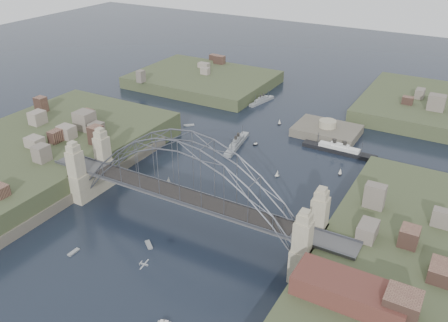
% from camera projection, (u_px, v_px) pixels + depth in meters
% --- Properties ---
extents(ground, '(500.00, 500.00, 0.00)m').
position_uv_depth(ground, '(188.00, 225.00, 118.02)').
color(ground, black).
rests_on(ground, ground).
extents(bridge, '(84.00, 13.80, 24.60)m').
position_uv_depth(bridge, '(187.00, 183.00, 112.29)').
color(bridge, '#49494B').
rests_on(bridge, ground).
extents(shore_west, '(50.50, 90.00, 12.00)m').
position_uv_depth(shore_west, '(30.00, 165.00, 142.32)').
color(shore_west, '#3B4428').
rests_on(shore_west, ground).
extents(shore_east, '(50.50, 90.00, 12.00)m').
position_uv_depth(shore_east, '(433.00, 302.00, 91.89)').
color(shore_east, '#3B4428').
rests_on(shore_east, ground).
extents(headland_nw, '(60.00, 45.00, 9.00)m').
position_uv_depth(headland_nw, '(203.00, 84.00, 214.99)').
color(headland_nw, '#3B4428').
rests_on(headland_nw, ground).
extents(fort_island, '(22.00, 16.00, 9.40)m').
position_uv_depth(fort_island, '(326.00, 136.00, 166.70)').
color(fort_island, '#554F42').
rests_on(fort_island, ground).
extents(wharf_shed, '(20.00, 8.00, 4.00)m').
position_uv_depth(wharf_shed, '(350.00, 291.00, 83.26)').
color(wharf_shed, '#592D26').
rests_on(wharf_shed, shore_east).
extents(naval_cruiser_near, '(5.46, 18.93, 5.63)m').
position_uv_depth(naval_cruiser_near, '(237.00, 143.00, 158.08)').
color(naval_cruiser_near, gray).
rests_on(naval_cruiser_near, ground).
extents(naval_cruiser_far, '(4.89, 14.65, 4.91)m').
position_uv_depth(naval_cruiser_far, '(262.00, 101.00, 194.56)').
color(naval_cruiser_far, gray).
rests_on(naval_cruiser_far, ground).
extents(ocean_liner, '(24.29, 3.67, 5.95)m').
position_uv_depth(ocean_liner, '(339.00, 150.00, 153.58)').
color(ocean_liner, black).
rests_on(ocean_liner, ground).
extents(aeroplane, '(1.78, 3.25, 0.47)m').
position_uv_depth(aeroplane, '(143.00, 264.00, 92.56)').
color(aeroplane, '#A0A2A7').
extents(small_boat_a, '(2.74, 1.21, 2.38)m').
position_uv_depth(small_boat_a, '(169.00, 181.00, 136.11)').
color(small_boat_a, white).
rests_on(small_boat_a, ground).
extents(small_boat_b, '(1.49, 1.58, 2.38)m').
position_uv_depth(small_boat_b, '(277.00, 173.00, 139.47)').
color(small_boat_b, white).
rests_on(small_boat_b, ground).
extents(small_boat_c, '(3.35, 2.93, 0.45)m').
position_uv_depth(small_boat_c, '(149.00, 245.00, 110.73)').
color(small_boat_c, white).
rests_on(small_boat_c, ground).
extents(small_boat_d, '(1.20, 2.29, 2.38)m').
position_uv_depth(small_boat_d, '(340.00, 172.00, 140.68)').
color(small_boat_d, white).
rests_on(small_boat_d, ground).
extents(small_boat_e, '(3.70, 3.46, 0.45)m').
position_uv_depth(small_boat_e, '(189.00, 125.00, 173.54)').
color(small_boat_e, white).
rests_on(small_boat_e, ground).
extents(small_boat_f, '(1.48, 1.69, 1.43)m').
position_uv_depth(small_boat_f, '(255.00, 144.00, 158.80)').
color(small_boat_f, white).
rests_on(small_boat_f, ground).
extents(small_boat_h, '(1.04, 2.09, 2.38)m').
position_uv_depth(small_boat_h, '(279.00, 122.00, 174.21)').
color(small_boat_h, white).
rests_on(small_boat_h, ground).
extents(small_boat_i, '(2.66, 2.34, 0.45)m').
position_uv_depth(small_boat_i, '(326.00, 221.00, 119.42)').
color(small_boat_i, white).
rests_on(small_boat_i, ground).
extents(small_boat_j, '(1.03, 3.01, 0.45)m').
position_uv_depth(small_boat_j, '(74.00, 252.00, 108.31)').
color(small_boat_j, white).
rests_on(small_boat_j, ground).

